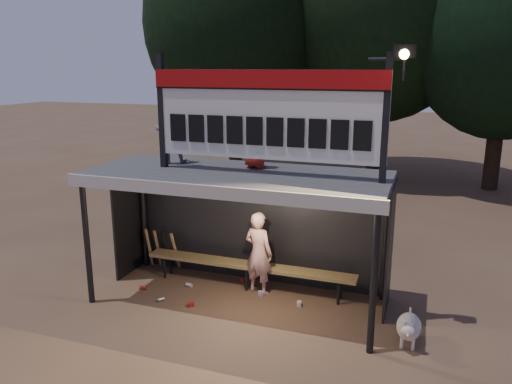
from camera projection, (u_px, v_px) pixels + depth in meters
ground at (238, 300)px, 8.81m from camera, size 80.00×80.00×0.00m
player at (259, 253)px, 8.94m from camera, size 0.64×0.50×1.53m
child_a at (170, 131)px, 8.89m from camera, size 0.70×0.63×1.17m
child_b at (256, 140)px, 8.46m from camera, size 0.56×0.47×0.98m
dugout_shelter at (242, 196)px, 8.58m from camera, size 5.10×2.08×2.32m
scoreboard_assembly at (269, 112)px, 7.81m from camera, size 4.10×0.27×1.99m
bench at (248, 266)px, 9.21m from camera, size 4.00×0.35×0.48m
tree_left at (234, 23)px, 17.89m from camera, size 6.46×6.46×9.27m
tree_mid at (382, 3)px, 17.50m from camera, size 7.22×7.22×10.36m
tree_right at (508, 28)px, 15.54m from camera, size 6.08×6.08×8.72m
dog at (409, 327)px, 7.36m from camera, size 0.36×0.81×0.49m
bats at (162, 249)px, 10.09m from camera, size 0.67×0.35×0.84m
litter at (214, 293)px, 9.01m from camera, size 3.00×1.38×0.08m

